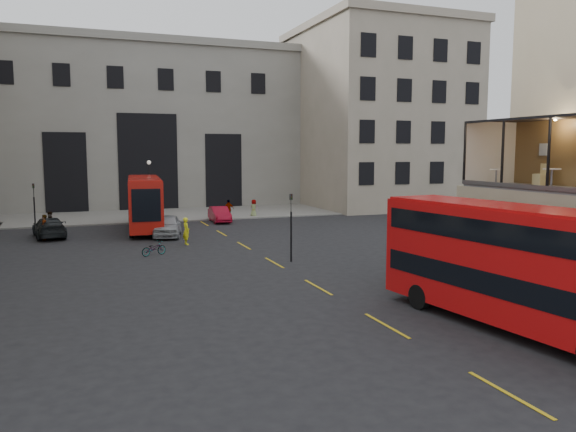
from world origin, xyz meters
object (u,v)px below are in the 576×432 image
object	(u,v)px
cafe_table_mid	(552,176)
car_c	(49,228)
cyclist	(186,231)
pedestrian_b	(153,217)
pedestrian_a	(51,224)
pedestrian_e	(44,228)
bus_near	(514,261)
cafe_table_far	(496,174)
street_lamp_b	(150,194)
traffic_light_far	(34,202)
traffic_light_near	(291,219)
cafe_chair_d	(541,179)
pedestrian_d	(254,208)
bicycle	(154,248)
bus_far	(145,201)
car_a	(167,226)
pedestrian_c	(229,209)
car_b	(220,214)

from	to	relation	value
cafe_table_mid	car_c	bearing A→B (deg)	126.87
cyclist	pedestrian_b	size ratio (longest dim) A/B	0.93
pedestrian_a	pedestrian_e	distance (m)	2.02
bus_near	cafe_table_far	size ratio (longest dim) A/B	15.26
street_lamp_b	bus_near	size ratio (longest dim) A/B	0.49
pedestrian_a	pedestrian_e	size ratio (longest dim) A/B	1.00
traffic_light_far	pedestrian_b	xyz separation A→B (m)	(8.50, 0.32, -1.45)
traffic_light_near	pedestrian_b	size ratio (longest dim) A/B	1.95
bus_near	pedestrian_b	world-z (taller)	bus_near
cafe_chair_d	pedestrian_d	bearing A→B (deg)	97.41
traffic_light_far	bus_near	world-z (taller)	bus_near
bicycle	pedestrian_e	distance (m)	10.47
pedestrian_b	traffic_light_far	bearing A→B (deg)	137.67
bus_far	pedestrian_e	distance (m)	7.71
car_a	cafe_table_mid	world-z (taller)	cafe_table_mid
car_a	cafe_chair_d	xyz separation A→B (m)	(13.41, -21.12, 4.11)
pedestrian_c	bicycle	bearing A→B (deg)	61.18
cyclist	pedestrian_c	world-z (taller)	cyclist
traffic_light_far	car_c	bearing A→B (deg)	-58.36
car_a	pedestrian_a	distance (m)	8.44
traffic_light_near	pedestrian_c	world-z (taller)	traffic_light_near
pedestrian_d	bus_near	bearing A→B (deg)	136.25
bus_near	car_b	world-z (taller)	bus_near
bus_near	street_lamp_b	bearing A→B (deg)	102.29
pedestrian_a	pedestrian_b	size ratio (longest dim) A/B	0.92
bus_near	traffic_light_near	bearing A→B (deg)	101.48
traffic_light_far	street_lamp_b	world-z (taller)	street_lamp_b
pedestrian_e	cafe_chair_d	world-z (taller)	cafe_chair_d
bus_near	cyclist	distance (m)	22.90
traffic_light_far	cafe_table_mid	world-z (taller)	cafe_table_mid
pedestrian_e	traffic_light_far	bearing A→B (deg)	-157.70
car_a	street_lamp_b	bearing A→B (deg)	102.52
bus_near	cafe_table_far	distance (m)	7.52
pedestrian_a	pedestrian_b	xyz separation A→B (m)	(7.39, 1.40, 0.07)
traffic_light_near	traffic_light_far	distance (m)	21.26
cyclist	bus_far	bearing A→B (deg)	4.98
car_b	cafe_table_far	distance (m)	27.97
traffic_light_far	pedestrian_b	world-z (taller)	traffic_light_far
traffic_light_near	pedestrian_e	size ratio (longest dim) A/B	2.12
pedestrian_a	cafe_table_far	size ratio (longest dim) A/B	2.51
car_a	cafe_table_far	bearing A→B (deg)	-46.52
pedestrian_a	cafe_table_mid	bearing A→B (deg)	-66.30
pedestrian_c	cafe_table_mid	xyz separation A→B (m)	(4.69, -32.41, 4.29)
pedestrian_e	cafe_table_far	xyz separation A→B (m)	(20.16, -21.07, 4.18)
street_lamp_b	pedestrian_c	bearing A→B (deg)	-10.49
pedestrian_a	cafe_chair_d	world-z (taller)	cafe_chair_d
bicycle	pedestrian_b	world-z (taller)	pedestrian_b
pedestrian_b	cafe_table_far	xyz separation A→B (m)	(12.39, -24.45, 4.10)
traffic_light_near	pedestrian_d	world-z (taller)	traffic_light_near
traffic_light_near	cyclist	xyz separation A→B (m)	(-4.41, 7.82, -1.52)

